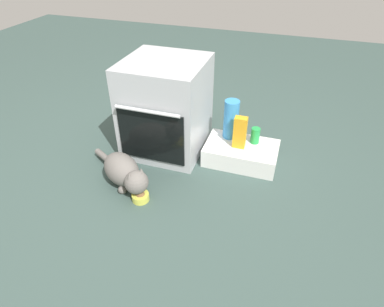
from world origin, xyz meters
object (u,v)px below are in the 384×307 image
oven (166,107)px  soda_can (255,135)px  water_bottle (231,119)px  cat (124,172)px  pantry_cabinet (241,153)px  juice_carton (240,132)px  food_bowl (140,196)px

oven → soda_can: (0.68, 0.06, -0.15)m
water_bottle → oven: bearing=-170.0°
cat → water_bottle: size_ratio=1.97×
pantry_cabinet → cat: bearing=-142.7°
soda_can → water_bottle: water_bottle is taller
soda_can → water_bottle: 0.21m
pantry_cabinet → juice_carton: bearing=-137.1°
cat → oven: bearing=112.7°
cat → soda_can: soda_can is taller
cat → water_bottle: bearing=79.9°
pantry_cabinet → water_bottle: water_bottle is taller
oven → pantry_cabinet: 0.66m
oven → juice_carton: size_ratio=2.96×
oven → water_bottle: size_ratio=2.36×
pantry_cabinet → water_bottle: 0.26m
oven → cat: 0.59m
pantry_cabinet → soda_can: bearing=41.0°
pantry_cabinet → soda_can: size_ratio=4.43×
oven → water_bottle: bearing=10.0°
pantry_cabinet → water_bottle: size_ratio=1.77×
food_bowl → juice_carton: size_ratio=0.47×
water_bottle → food_bowl: bearing=-120.6°
juice_carton → water_bottle: bearing=129.2°
pantry_cabinet → food_bowl: pantry_cabinet is taller
pantry_cabinet → food_bowl: size_ratio=4.69×
water_bottle → cat: bearing=-133.1°
food_bowl → cat: cat is taller
juice_carton → water_bottle: (-0.09, 0.11, 0.03)m
oven → soda_can: oven is taller
oven → pantry_cabinet: (0.60, -0.01, -0.28)m
juice_carton → soda_can: 0.15m
juice_carton → soda_can: size_ratio=2.00×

